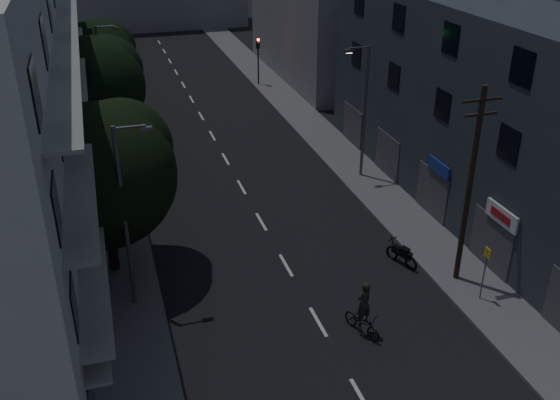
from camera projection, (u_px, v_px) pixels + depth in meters
ground at (224, 156)px, 41.61m from camera, size 160.00×160.00×0.00m
sidewalk_left at (108, 168)px, 39.65m from camera, size 3.00×90.00×0.15m
sidewalk_right at (329, 143)px, 43.51m from camera, size 3.00×90.00×0.15m
lane_markings at (206, 125)px, 46.95m from camera, size 0.15×60.50×0.01m
building_left at (1, 103)px, 29.40m from camera, size 7.00×36.00×14.00m
building_right at (487, 112)px, 32.82m from camera, size 6.19×28.00×11.00m
building_far_right at (311, 5)px, 56.31m from camera, size 6.00×20.00×13.00m
tree_near at (103, 170)px, 26.97m from camera, size 6.49×6.49×8.00m
tree_mid at (94, 84)px, 38.90m from camera, size 6.44×6.44×7.92m
tree_far at (97, 58)px, 45.98m from camera, size 5.99×5.99×7.40m
traffic_signal_far_right at (258, 51)px, 54.97m from camera, size 0.28×0.37×4.10m
traffic_signal_far_left at (104, 61)px, 51.99m from camera, size 0.28×0.37×4.10m
street_lamp_left_near at (127, 210)px, 24.80m from camera, size 1.51×0.25×8.00m
street_lamp_right at (363, 106)px, 36.56m from camera, size 1.51×0.25×8.00m
street_lamp_left_far at (104, 79)px, 41.56m from camera, size 1.51×0.25×8.00m
utility_pole at (470, 184)px, 26.35m from camera, size 1.80×0.24×9.00m
bus_stop_sign at (486, 264)px, 26.24m from camera, size 0.06×0.35×2.52m
motorcycle at (402, 255)px, 29.55m from camera, size 0.89×1.87×1.25m
cyclist at (363, 316)px, 24.81m from camera, size 1.32×2.03×2.43m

